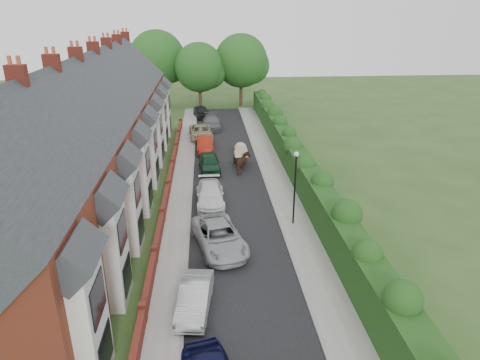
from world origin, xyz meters
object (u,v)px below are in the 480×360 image
object	(u,v)px
car_black	(202,112)
car_grey	(212,122)
car_green	(209,163)
car_red	(205,144)
car_white	(210,194)
horse	(243,163)
car_silver_a	(195,298)
car_silver_b	(219,237)
horse_cart	(241,153)
lamppost	(295,179)
car_beige	(201,132)

from	to	relation	value
car_black	car_grey	bearing A→B (deg)	-87.53
car_green	car_red	world-z (taller)	car_red
car_red	car_black	size ratio (longest dim) A/B	1.01
car_white	car_grey	size ratio (longest dim) A/B	0.94
car_green	horse	bearing A→B (deg)	-17.98
car_red	car_silver_a	bearing A→B (deg)	-91.88
car_silver_b	horse_cart	world-z (taller)	horse_cart
lamppost	car_black	size ratio (longest dim) A/B	1.15
car_silver_a	horse_cart	distance (m)	20.82
car_green	car_grey	bearing A→B (deg)	84.83
lamppost	car_red	distance (m)	17.76
car_green	horse	size ratio (longest dim) A/B	2.11
horse	horse_cart	distance (m)	2.25
car_green	car_grey	xyz separation A→B (m)	(0.44, 14.63, 0.01)
car_beige	horse	bearing A→B (deg)	-75.21
car_white	horse	world-z (taller)	horse
lamppost	car_red	world-z (taller)	lamppost
lamppost	car_green	bearing A→B (deg)	116.80
lamppost	horse	xyz separation A→B (m)	(-2.52, 10.02, -2.42)
car_silver_b	car_grey	bearing A→B (deg)	76.48
horse	car_silver_b	bearing A→B (deg)	99.93
car_green	car_white	bearing A→B (deg)	-93.77
car_silver_b	car_grey	world-z (taller)	car_silver_b
car_silver_a	car_white	world-z (taller)	car_white
car_white	car_beige	xyz separation A→B (m)	(-0.78, 17.20, 0.02)
car_red	horse_cart	size ratio (longest dim) A/B	1.65
car_white	horse	bearing A→B (deg)	63.11
car_silver_b	car_black	distance (m)	33.62
lamppost	car_beige	size ratio (longest dim) A/B	0.98
car_silver_b	car_beige	bearing A→B (deg)	79.51
car_black	horse_cart	xyz separation A→B (m)	(3.70, -18.75, 0.37)
car_white	car_red	bearing A→B (deg)	90.33
car_white	car_black	bearing A→B (deg)	90.34
car_grey	car_silver_b	bearing A→B (deg)	-89.54
car_silver_b	lamppost	bearing A→B (deg)	13.86
car_red	horse	bearing A→B (deg)	-63.83
car_red	car_green	bearing A→B (deg)	-86.79
car_silver_b	horse_cart	size ratio (longest dim) A/B	2.01
car_silver_a	horse_cart	xyz separation A→B (m)	(3.88, 20.45, 0.46)
car_beige	horse_cart	xyz separation A→B (m)	(3.74, -8.80, 0.40)
car_red	horse	xyz separation A→B (m)	(3.31, -6.56, 0.13)
car_beige	horse_cart	distance (m)	9.57
lamppost	car_red	size ratio (longest dim) A/B	1.14
car_silver_a	car_black	bearing A→B (deg)	97.15
car_white	car_black	distance (m)	27.16
car_silver_a	car_beige	bearing A→B (deg)	97.14
car_red	car_grey	bearing A→B (deg)	84.09
car_silver_b	car_green	world-z (taller)	car_silver_b
car_white	car_beige	size ratio (longest dim) A/B	0.93
car_silver_b	car_black	world-z (taller)	same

